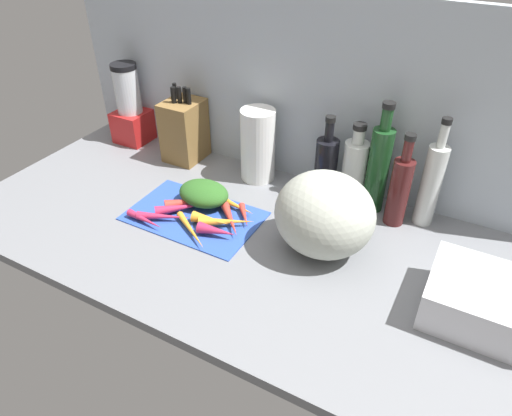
# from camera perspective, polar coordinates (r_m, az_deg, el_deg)

# --- Properties ---
(ground_plane) EXTENTS (1.70, 0.80, 0.03)m
(ground_plane) POSITION_cam_1_polar(r_m,az_deg,el_deg) (1.36, -2.20, -3.42)
(ground_plane) COLOR slate
(wall_back) EXTENTS (1.70, 0.03, 0.60)m
(wall_back) POSITION_cam_1_polar(r_m,az_deg,el_deg) (1.50, 5.22, 14.31)
(wall_back) COLOR #ADB7C1
(wall_back) RESTS_ON ground_plane
(cutting_board) EXTENTS (0.40, 0.25, 0.01)m
(cutting_board) POSITION_cam_1_polar(r_m,az_deg,el_deg) (1.42, -7.59, -0.88)
(cutting_board) COLOR #2D51B7
(cutting_board) RESTS_ON ground_plane
(carrot_0) EXTENTS (0.13, 0.13, 0.03)m
(carrot_0) POSITION_cam_1_polar(r_m,az_deg,el_deg) (1.36, -3.16, -1.43)
(carrot_0) COLOR red
(carrot_0) RESTS_ON cutting_board
(carrot_1) EXTENTS (0.11, 0.11, 0.03)m
(carrot_1) POSITION_cam_1_polar(r_m,az_deg,el_deg) (1.44, -8.74, 0.71)
(carrot_1) COLOR red
(carrot_1) RESTS_ON cutting_board
(carrot_2) EXTENTS (0.16, 0.09, 0.02)m
(carrot_2) POSITION_cam_1_polar(r_m,az_deg,el_deg) (1.40, -11.33, -1.03)
(carrot_2) COLOR #B2264C
(carrot_2) RESTS_ON cutting_board
(carrot_3) EXTENTS (0.16, 0.10, 0.03)m
(carrot_3) POSITION_cam_1_polar(r_m,az_deg,el_deg) (1.35, -3.69, -1.70)
(carrot_3) COLOR orange
(carrot_3) RESTS_ON cutting_board
(carrot_4) EXTENTS (0.12, 0.05, 0.03)m
(carrot_4) POSITION_cam_1_polar(r_m,az_deg,el_deg) (1.36, -5.65, -1.51)
(carrot_4) COLOR orange
(carrot_4) RESTS_ON cutting_board
(carrot_5) EXTENTS (0.13, 0.04, 0.02)m
(carrot_5) POSITION_cam_1_polar(r_m,az_deg,el_deg) (1.42, -2.29, 0.19)
(carrot_5) COLOR orange
(carrot_5) RESTS_ON cutting_board
(carrot_6) EXTENTS (0.08, 0.10, 0.02)m
(carrot_6) POSITION_cam_1_polar(r_m,az_deg,el_deg) (1.38, -1.44, -0.91)
(carrot_6) COLOR red
(carrot_6) RESTS_ON cutting_board
(carrot_7) EXTENTS (0.12, 0.05, 0.03)m
(carrot_7) POSITION_cam_1_polar(r_m,az_deg,el_deg) (1.32, -4.89, -2.84)
(carrot_7) COLOR #B2264C
(carrot_7) RESTS_ON cutting_board
(carrot_8) EXTENTS (0.16, 0.11, 0.02)m
(carrot_8) POSITION_cam_1_polar(r_m,az_deg,el_deg) (1.34, -8.00, -2.76)
(carrot_8) COLOR orange
(carrot_8) RESTS_ON cutting_board
(carrot_9) EXTENTS (0.14, 0.04, 0.02)m
(carrot_9) POSITION_cam_1_polar(r_m,az_deg,el_deg) (1.40, -13.52, -1.43)
(carrot_9) COLOR #B2264C
(carrot_9) RESTS_ON cutting_board
(carrot_10) EXTENTS (0.13, 0.13, 0.03)m
(carrot_10) POSITION_cam_1_polar(r_m,az_deg,el_deg) (1.42, -9.33, 0.05)
(carrot_10) COLOR #B2264C
(carrot_10) RESTS_ON cutting_board
(carrot_greens_pile) EXTENTS (0.16, 0.13, 0.07)m
(carrot_greens_pile) POSITION_cam_1_polar(r_m,az_deg,el_deg) (1.45, -6.46, 1.81)
(carrot_greens_pile) COLOR #2D6023
(carrot_greens_pile) RESTS_ON cutting_board
(winter_squash) EXTENTS (0.27, 0.25, 0.23)m
(winter_squash) POSITION_cam_1_polar(r_m,az_deg,el_deg) (1.23, 8.44, -0.80)
(winter_squash) COLOR #B2B7A8
(winter_squash) RESTS_ON ground_plane
(knife_block) EXTENTS (0.12, 0.14, 0.27)m
(knife_block) POSITION_cam_1_polar(r_m,az_deg,el_deg) (1.69, -8.83, 9.49)
(knife_block) COLOR brown
(knife_block) RESTS_ON ground_plane
(blender_appliance) EXTENTS (0.12, 0.12, 0.30)m
(blender_appliance) POSITION_cam_1_polar(r_m,az_deg,el_deg) (1.85, -15.25, 11.70)
(blender_appliance) COLOR red
(blender_appliance) RESTS_ON ground_plane
(paper_towel_roll) EXTENTS (0.11, 0.11, 0.25)m
(paper_towel_roll) POSITION_cam_1_polar(r_m,az_deg,el_deg) (1.54, 0.23, 7.75)
(paper_towel_roll) COLOR white
(paper_towel_roll) RESTS_ON ground_plane
(bottle_0) EXTENTS (0.07, 0.07, 0.28)m
(bottle_0) POSITION_cam_1_polar(r_m,az_deg,el_deg) (1.47, 8.61, 5.07)
(bottle_0) COLOR black
(bottle_0) RESTS_ON ground_plane
(bottle_1) EXTENTS (0.07, 0.07, 0.27)m
(bottle_1) POSITION_cam_1_polar(r_m,az_deg,el_deg) (1.44, 11.97, 4.48)
(bottle_1) COLOR silver
(bottle_1) RESTS_ON ground_plane
(bottle_2) EXTENTS (0.07, 0.07, 0.35)m
(bottle_2) POSITION_cam_1_polar(r_m,az_deg,el_deg) (1.42, 14.83, 4.90)
(bottle_2) COLOR #19421E
(bottle_2) RESTS_ON ground_plane
(bottle_3) EXTENTS (0.06, 0.06, 0.29)m
(bottle_3) POSITION_cam_1_polar(r_m,az_deg,el_deg) (1.38, 17.27, 2.23)
(bottle_3) COLOR #471919
(bottle_3) RESTS_ON ground_plane
(bottle_4) EXTENTS (0.06, 0.06, 0.33)m
(bottle_4) POSITION_cam_1_polar(r_m,az_deg,el_deg) (1.40, 20.77, 2.87)
(bottle_4) COLOR silver
(bottle_4) RESTS_ON ground_plane
(dish_rack) EXTENTS (0.25, 0.22, 0.10)m
(dish_rack) POSITION_cam_1_polar(r_m,az_deg,el_deg) (1.20, 26.25, -10.28)
(dish_rack) COLOR silver
(dish_rack) RESTS_ON ground_plane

